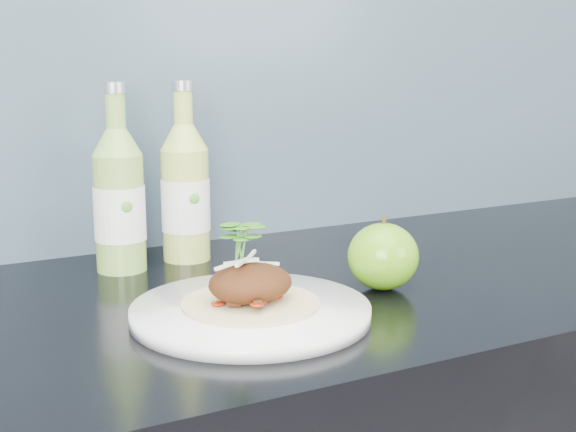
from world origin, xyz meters
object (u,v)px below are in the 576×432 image
cider_bottle_left (119,201)px  cider_bottle_right (185,193)px  green_apple (383,256)px  dinner_plate (251,312)px

cider_bottle_left → cider_bottle_right: (0.10, 0.01, 0.00)m
cider_bottle_right → cider_bottle_left: bearing=-162.9°
green_apple → cider_bottle_right: size_ratio=0.42×
dinner_plate → cider_bottle_right: size_ratio=1.38×
green_apple → cider_bottle_right: (-0.17, 0.26, 0.06)m
green_apple → cider_bottle_left: cider_bottle_left is taller
dinner_plate → cider_bottle_left: bearing=104.3°
dinner_plate → cider_bottle_left: cider_bottle_left is taller
dinner_plate → cider_bottle_left: 0.29m
cider_bottle_left → cider_bottle_right: same height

